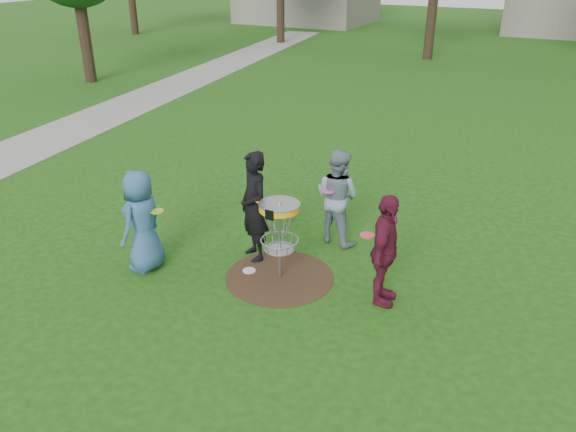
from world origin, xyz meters
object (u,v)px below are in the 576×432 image
at_px(player_blue, 142,221).
at_px(player_grey, 337,197).
at_px(player_maroon, 385,251).
at_px(disc_golf_basket, 279,222).
at_px(player_black, 254,207).

bearing_deg(player_blue, player_grey, 133.34).
bearing_deg(player_grey, player_maroon, 144.90).
bearing_deg(player_blue, disc_golf_basket, 108.54).
distance_m(player_grey, player_maroon, 2.08).
relative_size(player_black, player_maroon, 1.09).
bearing_deg(player_grey, player_blue, 56.38).
distance_m(player_black, player_grey, 1.60).
bearing_deg(disc_golf_basket, player_maroon, 2.90).
bearing_deg(disc_golf_basket, player_blue, -161.27).
distance_m(player_black, disc_golf_basket, 0.82).
height_order(player_grey, disc_golf_basket, player_grey).
relative_size(player_blue, player_black, 0.90).
height_order(player_blue, player_black, player_black).
distance_m(player_maroon, disc_golf_basket, 1.72).
height_order(player_black, player_maroon, player_black).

